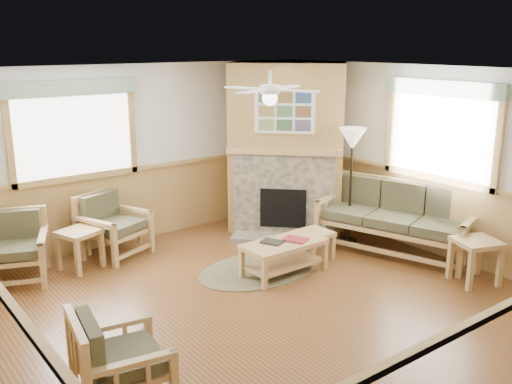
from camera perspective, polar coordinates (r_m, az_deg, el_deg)
floor at (r=6.94m, az=0.88°, el=-10.98°), size 6.00×6.00×0.01m
ceiling at (r=6.25m, az=0.98°, el=11.92°), size 6.00×6.00×0.01m
wall_back at (r=8.96m, az=-11.01°, el=3.86°), size 6.00×0.02×2.70m
wall_right at (r=8.60m, az=16.89°, el=3.03°), size 0.02×6.00×2.70m
wainscot at (r=6.72m, az=0.89°, el=-6.71°), size 6.00×6.00×1.10m
fireplace at (r=9.28m, az=3.09°, el=4.49°), size 3.11×3.11×2.70m
window_back at (r=8.36m, az=-18.18°, el=10.79°), size 1.90×0.16×1.50m
window_right at (r=8.30m, az=18.47°, el=10.74°), size 0.16×1.90×1.50m
ceiling_fan at (r=6.68m, az=1.42°, el=11.77°), size 1.59×1.59×0.36m
sofa at (r=8.56m, az=13.77°, el=-2.65°), size 2.38×1.54×1.01m
armchair_back_left at (r=7.98m, az=-23.04°, el=-5.21°), size 1.03×1.03×0.89m
armchair_back_right at (r=8.48m, az=-14.03°, el=-3.23°), size 1.04×1.04×0.90m
armchair_left at (r=5.14m, az=-13.33°, el=-15.93°), size 0.87×0.87×0.85m
coffee_table at (r=7.65m, az=2.82°, el=-6.59°), size 1.13×0.57×0.45m
end_table_chairs at (r=8.14m, az=-17.19°, el=-5.52°), size 0.62×0.61×0.55m
end_table_sofa at (r=7.87m, az=21.05°, el=-6.48°), size 0.66×0.65×0.58m
footstool at (r=8.22m, az=5.77°, el=-5.27°), size 0.46×0.46×0.40m
braided_rug at (r=7.83m, az=0.22°, el=-7.77°), size 2.03×2.03×0.01m
floor_lamp_right at (r=8.76m, az=9.43°, el=0.61°), size 0.46×0.46×1.79m
book_red at (r=7.62m, az=3.96°, el=-4.65°), size 0.32×0.36×0.03m
book_dark at (r=7.52m, az=1.62°, el=-4.92°), size 0.29×0.33×0.03m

